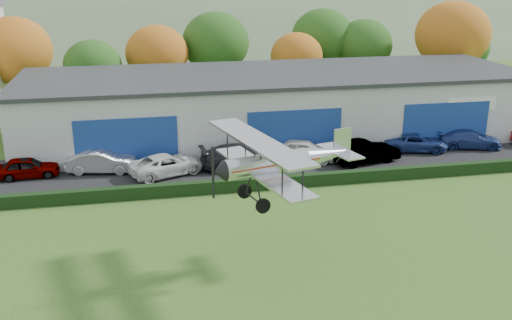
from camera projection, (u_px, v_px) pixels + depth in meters
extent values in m
cube|color=black|center=(271.00, 163.00, 41.80)|extent=(48.00, 9.00, 0.05)
cube|color=black|center=(287.00, 181.00, 37.22)|extent=(46.00, 0.60, 0.80)
cube|color=#B2B7BC|center=(276.00, 106.00, 47.89)|extent=(40.00, 12.00, 5.00)
cube|color=#2D3033|center=(276.00, 74.00, 47.04)|extent=(40.60, 12.60, 0.30)
cube|color=navy|center=(127.00, 144.00, 40.23)|extent=(7.00, 0.12, 3.60)
cube|color=navy|center=(295.00, 134.00, 42.49)|extent=(7.00, 0.12, 3.60)
cube|color=navy|center=(446.00, 126.00, 44.76)|extent=(7.00, 0.12, 3.60)
cylinder|color=#3D2614|center=(21.00, 98.00, 55.18)|extent=(0.36, 0.36, 3.15)
ellipsoid|color=#AA5715|center=(14.00, 50.00, 53.75)|extent=(6.84, 6.84, 6.16)
cylinder|color=#3D2614|center=(96.00, 103.00, 54.75)|extent=(0.36, 0.36, 2.45)
ellipsoid|color=#1E4C14|center=(93.00, 66.00, 53.65)|extent=(5.32, 5.32, 4.79)
cylinder|color=#3D2614|center=(159.00, 94.00, 57.69)|extent=(0.36, 0.36, 2.80)
ellipsoid|color=#AA5715|center=(157.00, 53.00, 56.42)|extent=(6.08, 6.08, 5.47)
cylinder|color=#3D2614|center=(217.00, 86.00, 60.62)|extent=(0.36, 0.36, 3.15)
ellipsoid|color=#1E4C14|center=(216.00, 42.00, 59.20)|extent=(6.84, 6.84, 6.16)
cylinder|color=#3D2614|center=(296.00, 90.00, 60.39)|extent=(0.36, 0.36, 2.45)
ellipsoid|color=#AA5715|center=(297.00, 56.00, 59.28)|extent=(5.32, 5.32, 4.79)
cylinder|color=#3D2614|center=(362.00, 81.00, 63.70)|extent=(0.36, 0.36, 2.80)
ellipsoid|color=#1E4C14|center=(364.00, 45.00, 62.43)|extent=(6.08, 6.08, 5.47)
cylinder|color=#3D2614|center=(448.00, 82.00, 61.38)|extent=(0.36, 0.36, 3.50)
ellipsoid|color=#AA5715|center=(453.00, 35.00, 59.80)|extent=(7.60, 7.60, 6.84)
cylinder|color=#3D2614|center=(462.00, 79.00, 66.02)|extent=(0.36, 0.36, 2.45)
ellipsoid|color=#1E4C14|center=(465.00, 48.00, 64.91)|extent=(5.32, 5.32, 4.79)
cylinder|color=#3D2614|center=(321.00, 78.00, 64.74)|extent=(0.36, 0.36, 3.15)
ellipsoid|color=#1E4C14|center=(323.00, 37.00, 63.32)|extent=(6.84, 6.84, 6.16)
ellipsoid|color=#4C6642|center=(234.00, 75.00, 160.45)|extent=(320.00, 196.00, 56.00)
ellipsoid|color=#4C6642|center=(468.00, 48.00, 171.91)|extent=(240.00, 126.00, 36.00)
imported|color=gray|center=(27.00, 168.00, 38.73)|extent=(4.15, 1.85, 1.39)
imported|color=silver|center=(102.00, 161.00, 39.68)|extent=(4.90, 2.41, 1.55)
imported|color=silver|center=(167.00, 165.00, 39.25)|extent=(5.62, 4.10, 1.42)
imported|color=black|center=(240.00, 156.00, 40.63)|extent=(5.79, 2.67, 1.64)
imported|color=silver|center=(304.00, 150.00, 42.00)|extent=(4.96, 3.32, 1.57)
imported|color=gray|center=(366.00, 151.00, 41.61)|extent=(5.28, 2.80, 1.65)
imported|color=navy|center=(416.00, 142.00, 44.31)|extent=(5.25, 3.44, 1.34)
imported|color=navy|center=(469.00, 139.00, 45.04)|extent=(5.23, 3.18, 1.42)
cylinder|color=silver|center=(266.00, 164.00, 26.35)|extent=(4.19, 1.96, 0.97)
cone|color=silver|center=(327.00, 154.00, 27.69)|extent=(2.53, 1.53, 0.97)
cone|color=black|center=(219.00, 172.00, 25.39)|extent=(0.76, 1.07, 0.97)
cube|color=#99250F|center=(273.00, 162.00, 26.47)|extent=(4.61, 2.09, 0.06)
cube|color=black|center=(277.00, 153.00, 26.43)|extent=(1.41, 0.95, 0.27)
cube|color=silver|center=(262.00, 172.00, 26.36)|extent=(3.25, 7.82, 0.11)
cube|color=silver|center=(258.00, 141.00, 25.81)|extent=(3.46, 8.27, 0.11)
cylinder|color=black|center=(282.00, 177.00, 23.55)|extent=(0.08, 0.08, 1.40)
cylinder|color=black|center=(303.00, 174.00, 23.95)|extent=(0.08, 0.08, 1.40)
cylinder|color=black|center=(227.00, 141.00, 28.30)|extent=(0.08, 0.08, 1.40)
cylinder|color=black|center=(245.00, 139.00, 28.71)|extent=(0.08, 0.08, 1.40)
cylinder|color=black|center=(262.00, 152.00, 25.61)|extent=(0.12, 0.24, 0.80)
cylinder|color=black|center=(254.00, 147.00, 26.25)|extent=(0.12, 0.24, 0.80)
cylinder|color=black|center=(258.00, 189.00, 25.98)|extent=(0.26, 0.74, 1.32)
cylinder|color=black|center=(249.00, 182.00, 26.76)|extent=(0.26, 0.74, 1.32)
cylinder|color=black|center=(253.00, 198.00, 26.58)|extent=(0.59, 1.99, 0.08)
cylinder|color=black|center=(263.00, 206.00, 25.75)|extent=(0.70, 0.32, 0.69)
cylinder|color=black|center=(245.00, 191.00, 27.40)|extent=(0.70, 0.32, 0.69)
cylinder|color=black|center=(340.00, 158.00, 28.09)|extent=(0.40, 0.16, 0.45)
cube|color=silver|center=(340.00, 151.00, 27.99)|extent=(1.64, 2.95, 0.06)
cube|color=silver|center=(342.00, 140.00, 27.86)|extent=(0.95, 0.31, 1.18)
cube|color=black|center=(213.00, 173.00, 25.26)|extent=(0.09, 0.14, 2.36)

